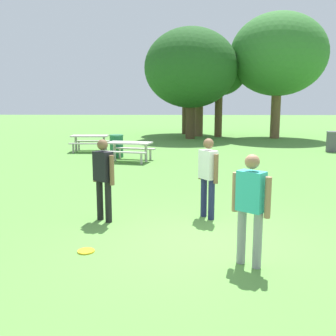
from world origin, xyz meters
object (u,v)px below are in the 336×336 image
tree_tall_left (186,62)px  tree_slender_mid (219,74)px  trash_can_further_along (333,142)px  trash_can_beside_table (117,146)px  tree_broad_center (191,68)px  tree_back_left (278,55)px  tree_far_right (199,69)px  person_thrower (251,203)px  frisbee (86,251)px  person_bystander (208,173)px  picnic_table_far (90,140)px  picnic_table_near (130,147)px  person_catcher (103,175)px

tree_tall_left → tree_slender_mid: (2.13, -2.13, -0.92)m
trash_can_further_along → trash_can_beside_table: bearing=-167.7°
trash_can_beside_table → tree_broad_center: tree_broad_center is taller
tree_slender_mid → tree_back_left: size_ratio=0.73×
tree_far_right → tree_slender_mid: size_ratio=1.17×
person_thrower → tree_tall_left: 23.18m
person_thrower → tree_broad_center: (-0.38, 19.27, 3.41)m
frisbee → tree_far_right: 21.29m
person_bystander → tree_back_left: bearing=72.5°
person_thrower → trash_can_beside_table: bearing=108.8°
tree_far_right → tree_slender_mid: tree_far_right is taller
person_bystander → picnic_table_far: person_bystander is taller
frisbee → picnic_table_far: picnic_table_far is taller
frisbee → person_bystander: bearing=42.7°
person_thrower → frisbee: size_ratio=6.10×
frisbee → tree_back_left: 21.41m
tree_broad_center → frisbee: bearing=-96.4°
person_bystander → picnic_table_far: 11.51m
person_bystander → picnic_table_near: bearing=108.8°
trash_can_further_along → tree_back_left: (-1.10, 6.73, 4.70)m
picnic_table_far → trash_can_further_along: 11.45m
trash_can_beside_table → tree_slender_mid: size_ratio=0.17×
trash_can_beside_table → tree_back_left: size_ratio=0.12×
picnic_table_far → tree_back_left: size_ratio=0.23×
frisbee → trash_can_further_along: (8.67, 12.62, 0.47)m
frisbee → trash_can_further_along: size_ratio=0.28×
person_thrower → tree_far_right: 21.36m
trash_can_beside_table → picnic_table_far: bearing=130.1°
person_thrower → tree_broad_center: tree_broad_center is taller
picnic_table_near → frisbee: bearing=-87.0°
tree_broad_center → person_catcher: bearing=-97.1°
frisbee → tree_broad_center: tree_broad_center is taller
frisbee → picnic_table_far: bearing=102.7°
picnic_table_far → tree_far_right: size_ratio=0.27×
frisbee → tree_broad_center: (2.12, 18.85, 4.34)m
frisbee → tree_far_right: bearing=82.4°
person_thrower → person_bystander: (-0.44, 2.32, 0.00)m
person_thrower → tree_slender_mid: tree_slender_mid is taller
person_catcher → trash_can_further_along: (8.69, 10.99, -0.46)m
tree_broad_center → person_bystander: bearing=-90.2°
person_bystander → frisbee: person_bystander is taller
person_thrower → trash_can_beside_table: person_thrower is taller
person_catcher → person_bystander: (2.07, 0.27, 0.00)m
person_thrower → tree_back_left: size_ratio=0.21×
picnic_table_near → tree_broad_center: tree_broad_center is taller
person_catcher → tree_broad_center: size_ratio=0.24×
person_catcher → trash_can_beside_table: bearing=97.7°
tree_tall_left → tree_broad_center: size_ratio=1.06×
person_catcher → tree_slender_mid: (4.04, 18.63, 3.18)m
trash_can_further_along → tree_tall_left: bearing=124.7°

